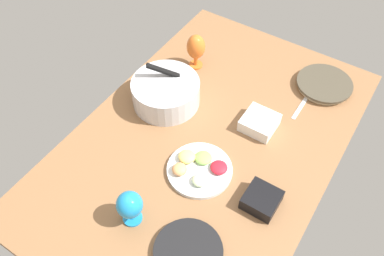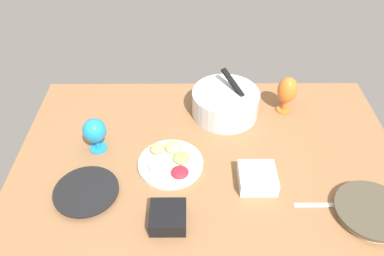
{
  "view_description": "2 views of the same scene",
  "coord_description": "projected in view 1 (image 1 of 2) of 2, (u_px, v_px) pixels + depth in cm",
  "views": [
    {
      "loc": [
        -92.78,
        -52.05,
        137.3
      ],
      "look_at": [
        -3.73,
        5.35,
        7.97
      ],
      "focal_mm": 37.77,
      "sensor_mm": 36.0,
      "label": 1
    },
    {
      "loc": [
        -7.42,
        -112.75,
        114.63
      ],
      "look_at": [
        -6.74,
        7.92,
        7.97
      ],
      "focal_mm": 35.78,
      "sensor_mm": 36.0,
      "label": 2
    }
  ],
  "objects": [
    {
      "name": "ground_plane",
      "position": [
        207.0,
        142.0,
        1.75
      ],
      "size": [
        160.0,
        104.0,
        4.0
      ],
      "primitive_type": "cube",
      "color": "#8C603D"
    },
    {
      "name": "dinner_plate_left",
      "position": [
        188.0,
        252.0,
        1.41
      ],
      "size": [
        24.52,
        24.52,
        2.49
      ],
      "color": "#4C4C51",
      "rests_on": "ground_plane"
    },
    {
      "name": "dinner_plate_right",
      "position": [
        324.0,
        85.0,
        1.92
      ],
      "size": [
        26.37,
        26.37,
        3.18
      ],
      "color": "beige",
      "rests_on": "ground_plane"
    },
    {
      "name": "mixing_bowl",
      "position": [
        166.0,
        92.0,
        1.83
      ],
      "size": [
        30.85,
        30.85,
        19.54
      ],
      "color": "silver",
      "rests_on": "ground_plane"
    },
    {
      "name": "fruit_platter",
      "position": [
        199.0,
        168.0,
        1.62
      ],
      "size": [
        26.53,
        26.53,
        5.36
      ],
      "color": "silver",
      "rests_on": "ground_plane"
    },
    {
      "name": "hurricane_glass_orange",
      "position": [
        196.0,
        48.0,
        1.94
      ],
      "size": [
        9.13,
        9.13,
        18.49
      ],
      "color": "orange",
      "rests_on": "ground_plane"
    },
    {
      "name": "hurricane_glass_blue",
      "position": [
        130.0,
        206.0,
        1.42
      ],
      "size": [
        9.66,
        9.66,
        15.66
      ],
      "color": "#1E8ACC",
      "rests_on": "ground_plane"
    },
    {
      "name": "square_bowl_white",
      "position": [
        260.0,
        122.0,
        1.75
      ],
      "size": [
        14.32,
        14.32,
        5.76
      ],
      "color": "white",
      "rests_on": "ground_plane"
    },
    {
      "name": "square_bowl_black",
      "position": [
        262.0,
        199.0,
        1.51
      ],
      "size": [
        12.71,
        12.71,
        5.79
      ],
      "color": "black",
      "rests_on": "ground_plane"
    },
    {
      "name": "fork_by_right_plate",
      "position": [
        301.0,
        106.0,
        1.85
      ],
      "size": [
        18.01,
        1.87,
        0.6
      ],
      "primitive_type": "cube",
      "rotation": [
        0.0,
        0.0,
        -0.0
      ],
      "color": "silver",
      "rests_on": "ground_plane"
    }
  ]
}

